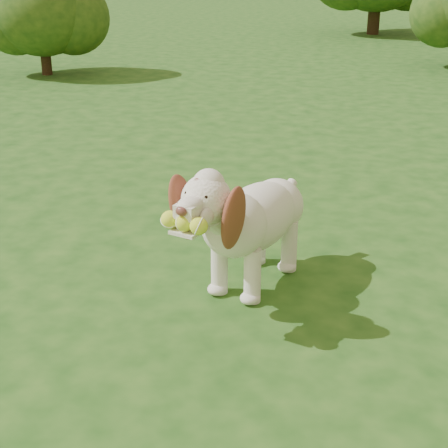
# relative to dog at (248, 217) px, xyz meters

# --- Properties ---
(ground) EXTENTS (80.00, 80.00, 0.00)m
(ground) POSITION_rel_dog_xyz_m (0.16, -0.54, -0.42)
(ground) COLOR #174012
(ground) RESTS_ON ground
(dog) EXTENTS (0.65, 1.18, 0.78)m
(dog) POSITION_rel_dog_xyz_m (0.00, 0.00, 0.00)
(dog) COLOR silver
(dog) RESTS_ON ground
(shrub_a) EXTENTS (1.41, 1.41, 1.47)m
(shrub_a) POSITION_rel_dog_xyz_m (-4.04, 5.88, 0.45)
(shrub_a) COLOR #382314
(shrub_a) RESTS_ON ground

